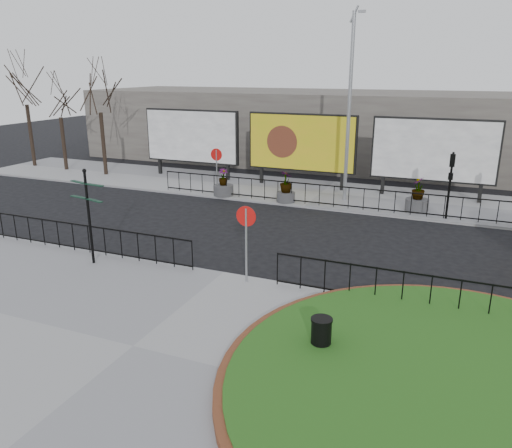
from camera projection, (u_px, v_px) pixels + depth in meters
The scene contains 24 objects.
ground at pixel (224, 275), 16.57m from camera, with size 90.00×90.00×0.00m, color black.
pavement_near at pixel (133, 348), 12.14m from camera, with size 30.00×10.00×0.12m, color gray.
pavement_far at pixel (321, 194), 27.12m from camera, with size 44.00×6.00×0.12m, color gray.
brick_edge at pixel (466, 393), 10.23m from camera, with size 10.40×10.40×0.18m, color brown.
grass_lawn at pixel (466, 392), 10.22m from camera, with size 10.00×10.00×0.22m, color #195416.
railing_near_left at pixel (73, 237), 18.31m from camera, with size 10.00×0.10×1.10m, color black, non-canonical shape.
railing_near_right at pixel (431, 293), 13.72m from camera, with size 9.00×0.10×1.10m, color black, non-canonical shape.
railing_far at pixel (327, 196), 24.19m from camera, with size 18.00×0.10×1.10m, color black, non-canonical shape.
speed_sign_far at pixel (217, 161), 26.12m from camera, with size 0.64×0.07×2.47m.
speed_sign_near at pixel (246, 227), 15.28m from camera, with size 0.64×0.07×2.47m.
billboard_left at pixel (192, 137), 30.34m from camera, with size 6.20×0.31×4.10m.
billboard_mid at pixel (301, 143), 27.77m from camera, with size 6.20×0.31×4.10m.
billboard_right at pixel (434, 151), 25.20m from camera, with size 6.20×0.31×4.10m.
lamp_post at pixel (349, 106), 24.26m from camera, with size 0.74×0.18×9.23m.
signal_pole_a at pixel (451, 175), 21.78m from camera, with size 0.22×0.26×3.00m.
tree_left at pixel (101, 118), 30.76m from camera, with size 2.00×2.00×7.00m, color #2D2119, non-canonical shape.
tree_mid at pixel (61, 122), 32.42m from camera, with size 2.00×2.00×6.20m, color #2D2119, non-canonical shape.
tree_far at pixel (28, 110), 33.51m from camera, with size 2.00×2.00×7.50m, color #2D2119, non-canonical shape.
building_backdrop at pixel (361, 129), 35.20m from camera, with size 40.00×10.00×5.00m, color slate.
fingerpost_sign at pixel (88, 207), 16.72m from camera, with size 1.55×0.53×3.32m.
litter_bin at pixel (321, 335), 11.79m from camera, with size 0.52×0.52×0.86m.
planter_a at pixel (223, 187), 26.38m from camera, with size 1.06×1.06×1.43m.
planter_b at pixel (286, 189), 25.04m from camera, with size 0.94×0.94×1.59m.
planter_c at pixel (417, 199), 23.49m from camera, with size 1.08×1.08×1.63m.
Camera 1 is at (6.87, -13.71, 6.58)m, focal length 35.00 mm.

